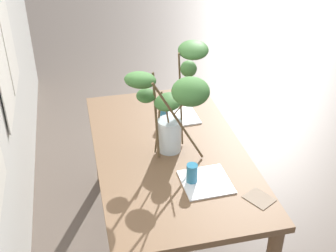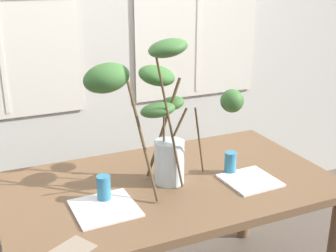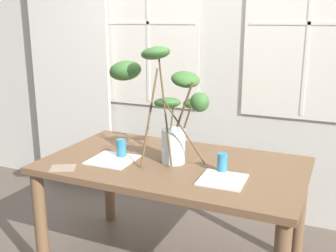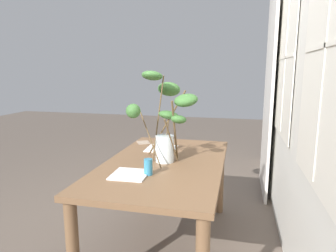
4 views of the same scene
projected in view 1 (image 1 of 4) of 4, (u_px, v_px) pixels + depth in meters
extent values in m
plane|color=brown|center=(169.00, 234.00, 3.15)|extent=(14.00, 14.00, 0.00)
cube|color=brown|center=(170.00, 152.00, 2.77)|extent=(1.59, 0.92, 0.04)
cylinder|color=brown|center=(196.00, 132.00, 3.64)|extent=(0.08, 0.08, 0.70)
cylinder|color=brown|center=(99.00, 144.00, 3.49)|extent=(0.08, 0.08, 0.70)
cylinder|color=silver|center=(170.00, 135.00, 2.70)|extent=(0.14, 0.14, 0.21)
cylinder|color=silver|center=(170.00, 144.00, 2.74)|extent=(0.13, 0.13, 0.07)
cylinder|color=brown|center=(158.00, 122.00, 2.68)|extent=(0.14, 0.09, 0.35)
ellipsoid|color=#38662D|center=(146.00, 96.00, 2.60)|extent=(0.17, 0.16, 0.09)
cylinder|color=brown|center=(179.00, 123.00, 2.48)|extent=(0.05, 0.32, 0.55)
ellipsoid|color=#38662D|center=(191.00, 91.00, 2.22)|extent=(0.23, 0.22, 0.17)
cylinder|color=brown|center=(169.00, 126.00, 2.63)|extent=(0.04, 0.06, 0.36)
ellipsoid|color=#38662D|center=(168.00, 102.00, 2.52)|extent=(0.22, 0.22, 0.11)
cylinder|color=brown|center=(181.00, 102.00, 2.56)|extent=(0.13, 0.08, 0.67)
ellipsoid|color=#38662D|center=(193.00, 50.00, 2.37)|extent=(0.23, 0.23, 0.11)
cylinder|color=brown|center=(156.00, 116.00, 2.61)|extent=(0.19, 0.02, 0.49)
ellipsoid|color=#38662D|center=(140.00, 80.00, 2.47)|extent=(0.20, 0.19, 0.14)
cylinder|color=brown|center=(179.00, 108.00, 2.75)|extent=(0.18, 0.24, 0.42)
ellipsoid|color=#38662D|center=(189.00, 69.00, 2.75)|extent=(0.15, 0.16, 0.12)
cylinder|color=teal|center=(192.00, 174.00, 2.45)|extent=(0.06, 0.06, 0.12)
cylinder|color=teal|center=(164.00, 115.00, 3.00)|extent=(0.06, 0.06, 0.11)
cube|color=white|center=(206.00, 182.00, 2.48)|extent=(0.27, 0.27, 0.01)
cube|color=white|center=(180.00, 117.00, 3.08)|extent=(0.25, 0.25, 0.01)
cube|color=gray|center=(259.00, 198.00, 2.36)|extent=(0.18, 0.17, 0.00)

